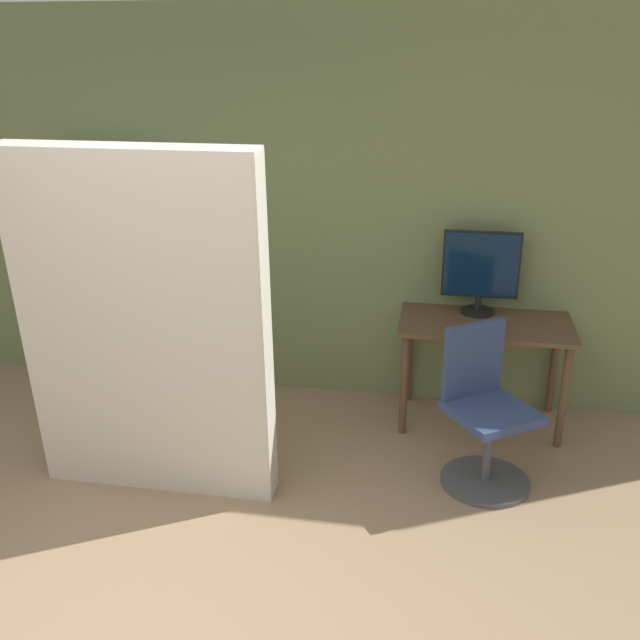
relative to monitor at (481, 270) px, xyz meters
name	(u,v)px	position (x,y,z in m)	size (l,w,h in m)	color
wall_back	(284,210)	(-1.37, 0.16, 0.31)	(8.00, 0.06, 2.70)	#6B7A4C
desk	(484,337)	(0.05, -0.17, -0.41)	(1.12, 0.61, 0.73)	brown
monitor	(481,270)	(0.00, 0.00, 0.00)	(0.51, 0.23, 0.56)	black
office_chair	(484,421)	(0.04, -0.89, -0.65)	(0.61, 0.61, 0.95)	#4C4C51
bookshelf	(107,273)	(-2.68, 0.03, -0.18)	(0.75, 0.26, 1.77)	beige
mattress_near	(146,331)	(-1.80, -1.31, -0.05)	(1.36, 0.30, 1.98)	beige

